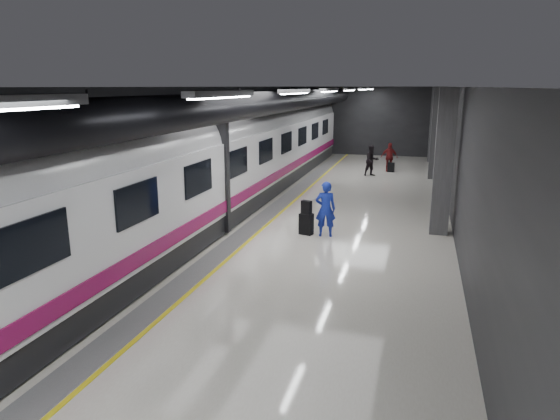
% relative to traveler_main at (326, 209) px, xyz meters
% --- Properties ---
extents(ground, '(40.00, 40.00, 0.00)m').
position_rel_traveler_main_xyz_m(ground, '(-1.16, -0.70, -0.86)').
color(ground, silver).
rests_on(ground, ground).
extents(platform_hall, '(10.02, 40.02, 4.51)m').
position_rel_traveler_main_xyz_m(platform_hall, '(-1.45, 0.26, 2.68)').
color(platform_hall, black).
rests_on(platform_hall, ground).
extents(train, '(3.05, 38.00, 4.05)m').
position_rel_traveler_main_xyz_m(train, '(-4.41, -0.70, 1.21)').
color(train, black).
rests_on(train, ground).
extents(traveler_main, '(0.70, 0.54, 1.72)m').
position_rel_traveler_main_xyz_m(traveler_main, '(0.00, 0.00, 0.00)').
color(traveler_main, '#1A34CA').
rests_on(traveler_main, ground).
extents(suitcase_main, '(0.46, 0.36, 0.67)m').
position_rel_traveler_main_xyz_m(suitcase_main, '(-0.60, 0.01, -0.53)').
color(suitcase_main, black).
rests_on(suitcase_main, ground).
extents(shoulder_bag, '(0.35, 0.26, 0.42)m').
position_rel_traveler_main_xyz_m(shoulder_bag, '(-0.60, -0.02, 0.02)').
color(shoulder_bag, black).
rests_on(shoulder_bag, suitcase_main).
extents(traveler_far_a, '(0.98, 0.93, 1.60)m').
position_rel_traveler_main_xyz_m(traveler_far_a, '(0.29, 11.20, -0.06)').
color(traveler_far_a, black).
rests_on(traveler_far_a, ground).
extents(traveler_far_b, '(0.98, 0.60, 1.56)m').
position_rel_traveler_main_xyz_m(traveler_far_b, '(1.07, 12.89, -0.08)').
color(traveler_far_b, maroon).
rests_on(traveler_far_b, ground).
extents(suitcase_far, '(0.37, 0.26, 0.51)m').
position_rel_traveler_main_xyz_m(suitcase_far, '(1.20, 12.71, -0.61)').
color(suitcase_far, black).
rests_on(suitcase_far, ground).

